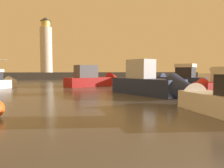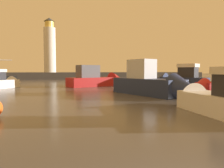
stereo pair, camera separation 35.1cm
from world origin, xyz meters
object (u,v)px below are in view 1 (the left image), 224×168
at_px(lighthouse, 46,47).
at_px(motorboat_6, 0,82).
at_px(motorboat_3, 212,84).
at_px(motorboat_4, 174,78).
at_px(motorboat_5, 214,98).
at_px(motorboat_0, 155,84).
at_px(motorboat_1, 99,80).

distance_m(lighthouse, motorboat_6, 28.30).
distance_m(motorboat_3, motorboat_6, 23.89).
height_order(motorboat_4, motorboat_5, motorboat_4).
height_order(motorboat_3, motorboat_5, motorboat_3).
xyz_separation_m(motorboat_0, motorboat_6, (-15.09, 10.78, -0.22)).
bearing_deg(motorboat_3, motorboat_1, 133.77).
relative_size(motorboat_4, motorboat_6, 1.21).
bearing_deg(lighthouse, motorboat_0, -72.36).
bearing_deg(lighthouse, motorboat_5, -75.04).
bearing_deg(motorboat_3, motorboat_4, 82.75).
distance_m(motorboat_5, motorboat_6, 23.46).
xyz_separation_m(lighthouse, motorboat_3, (19.09, -36.16, -7.36)).
bearing_deg(motorboat_4, motorboat_0, -126.28).
bearing_deg(motorboat_3, lighthouse, 117.83).
distance_m(motorboat_3, motorboat_5, 11.38).
bearing_deg(lighthouse, motorboat_3, -62.17).
distance_m(motorboat_1, motorboat_3, 14.29).
distance_m(lighthouse, motorboat_4, 34.30).
height_order(motorboat_5, motorboat_6, motorboat_5).
bearing_deg(motorboat_5, motorboat_1, 98.43).
xyz_separation_m(motorboat_3, motorboat_6, (-22.12, 9.01, -0.00)).
xyz_separation_m(motorboat_1, motorboat_5, (2.86, -19.27, -0.15)).
bearing_deg(motorboat_1, lighthouse, 109.60).
distance_m(motorboat_1, motorboat_5, 19.48).
relative_size(motorboat_1, motorboat_6, 1.41).
bearing_deg(motorboat_3, motorboat_6, 157.84).
xyz_separation_m(lighthouse, motorboat_4, (20.29, -26.72, -7.15)).
bearing_deg(motorboat_4, motorboat_6, -178.93).
bearing_deg(motorboat_5, motorboat_4, 65.89).
relative_size(motorboat_3, motorboat_4, 0.80).
xyz_separation_m(lighthouse, motorboat_1, (9.20, -25.84, -7.23)).
height_order(motorboat_1, motorboat_5, motorboat_1).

